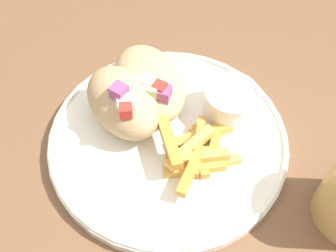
# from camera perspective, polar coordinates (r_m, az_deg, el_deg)

# --- Properties ---
(table) EXTENTS (1.11, 1.11, 0.75)m
(table) POSITION_cam_1_polar(r_m,az_deg,el_deg) (0.55, 2.87, -8.52)
(table) COLOR brown
(table) RESTS_ON ground_plane
(plate) EXTENTS (0.29, 0.29, 0.02)m
(plate) POSITION_cam_1_polar(r_m,az_deg,el_deg) (0.47, 0.00, -1.74)
(plate) COLOR white
(plate) RESTS_ON table
(pita_sandwich_near) EXTENTS (0.11, 0.08, 0.07)m
(pita_sandwich_near) POSITION_cam_1_polar(r_m,az_deg,el_deg) (0.46, -6.54, 3.47)
(pita_sandwich_near) COLOR tan
(pita_sandwich_near) RESTS_ON plate
(pita_sandwich_far) EXTENTS (0.15, 0.11, 0.06)m
(pita_sandwich_far) POSITION_cam_1_polar(r_m,az_deg,el_deg) (0.49, -3.17, 6.11)
(pita_sandwich_far) COLOR tan
(pita_sandwich_far) RESTS_ON plate
(fries_pile) EXTENTS (0.09, 0.11, 0.04)m
(fries_pile) POSITION_cam_1_polar(r_m,az_deg,el_deg) (0.45, 4.07, -3.76)
(fries_pile) COLOR gold
(fries_pile) RESTS_ON plate
(sauce_ramekin) EXTENTS (0.07, 0.07, 0.04)m
(sauce_ramekin) POSITION_cam_1_polar(r_m,az_deg,el_deg) (0.48, 9.01, 3.68)
(sauce_ramekin) COLOR white
(sauce_ramekin) RESTS_ON plate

